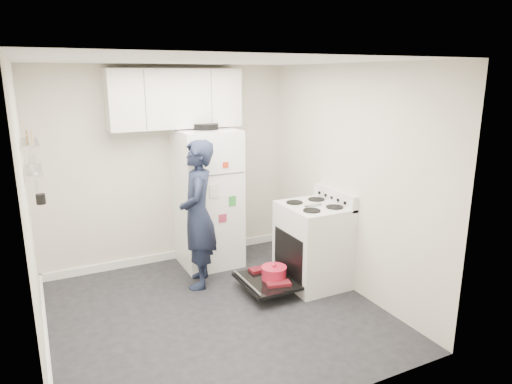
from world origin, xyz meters
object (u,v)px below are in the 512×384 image
electric_range (312,245)px  person (198,215)px  refrigerator (208,198)px  open_oven_door (270,277)px

electric_range → person: size_ratio=0.65×
electric_range → refrigerator: (-0.85, 1.10, 0.41)m
open_oven_door → refrigerator: bearing=105.0°
refrigerator → person: 0.63m
open_oven_door → refrigerator: refrigerator is taller
electric_range → person: person is taller
refrigerator → person: (-0.32, -0.54, -0.03)m
refrigerator → person: size_ratio=1.07×
electric_range → open_oven_door: bearing=-179.4°
electric_range → open_oven_door: size_ratio=1.57×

